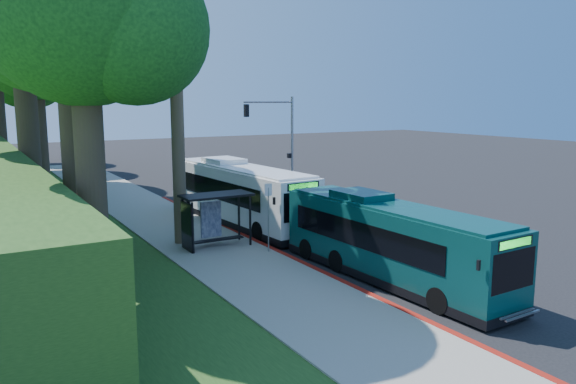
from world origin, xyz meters
TOP-DOWN VIEW (x-y plane):
  - ground at (0.00, 0.00)m, footprint 140.00×140.00m
  - sidewalk at (-7.30, 0.00)m, footprint 4.50×70.00m
  - red_curb at (-5.00, -4.00)m, footprint 0.25×30.00m
  - grass_verge at (-13.00, 5.00)m, footprint 8.00×70.00m
  - bus_shelter at (-7.26, -2.86)m, footprint 3.20×1.51m
  - stop_sign_pole at (-5.40, -5.00)m, footprint 0.35×0.06m
  - traffic_signal_pole at (3.78, 10.00)m, footprint 4.10×0.30m
  - tree_2 at (-11.89, 15.98)m, footprint 8.82×8.40m
  - tree_4 at (-11.40, 31.98)m, footprint 8.40×8.00m
  - tree_5 at (-10.41, 39.99)m, footprint 7.35×7.00m
  - tree_6 at (-12.91, -6.01)m, footprint 7.56×7.20m
  - white_bus at (-3.81, 1.19)m, footprint 3.24×11.85m
  - teal_bus at (-3.17, -10.42)m, footprint 2.66×10.73m
  - pickup at (1.39, 3.65)m, footprint 3.58×5.75m

SIDE VIEW (x-z plane):
  - ground at x=0.00m, z-range 0.00..0.00m
  - grass_verge at x=-13.00m, z-range 0.00..0.06m
  - sidewalk at x=-7.30m, z-range 0.00..0.12m
  - red_curb at x=-5.00m, z-range 0.00..0.13m
  - pickup at x=1.39m, z-range 0.00..1.48m
  - teal_bus at x=-3.17m, z-range -0.04..3.14m
  - white_bus at x=-3.81m, z-range -0.04..3.45m
  - bus_shelter at x=-7.26m, z-range 0.53..3.08m
  - stop_sign_pole at x=-5.40m, z-range 0.50..3.67m
  - traffic_signal_pole at x=3.78m, z-range 0.92..7.92m
  - tree_5 at x=-10.41m, z-range 2.53..15.39m
  - tree_6 at x=-12.91m, z-range 2.84..16.58m
  - tree_4 at x=-11.40m, z-range 2.66..16.80m
  - tree_2 at x=-11.89m, z-range 2.92..18.04m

